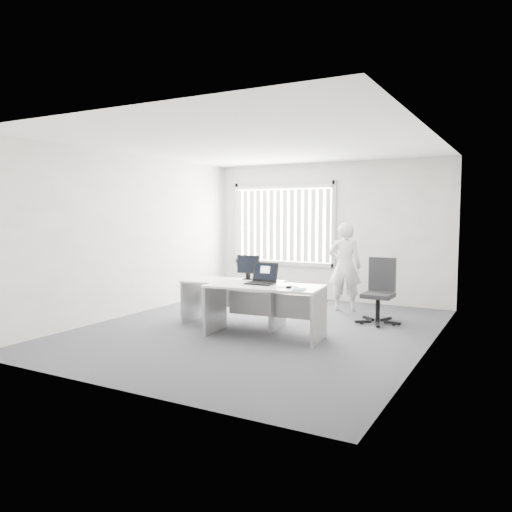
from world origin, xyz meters
The scene contains 18 objects.
ground centered at (0.00, 0.00, 0.00)m, with size 6.00×6.00×0.00m, color #53525A.
wall_back centered at (0.00, 3.00, 1.40)m, with size 5.00×0.02×2.80m, color silver.
wall_front centered at (0.00, -3.00, 1.40)m, with size 5.00×0.02×2.80m, color silver.
wall_left centered at (-2.50, 0.00, 1.40)m, with size 0.02×6.00×2.80m, color silver.
wall_right centered at (2.50, 0.00, 1.40)m, with size 0.02×6.00×2.80m, color silver.
ceiling centered at (0.00, 0.00, 2.80)m, with size 5.00×6.00×0.02m, color white.
window centered at (-1.00, 2.96, 1.55)m, with size 2.32×0.06×1.76m, color #B3B3AF.
blinds centered at (-1.00, 2.90, 1.52)m, with size 2.20×0.10×1.50m, color white, non-canonical shape.
desk_near centered at (0.31, -0.36, 0.54)m, with size 1.72×0.94×0.75m.
desk_far centered at (-0.50, 0.10, 0.51)m, with size 1.62×0.88×0.71m.
office_chair centered at (1.52, 1.30, 0.33)m, with size 0.62×0.62×1.06m.
person centered at (0.69, 2.04, 0.81)m, with size 0.59×0.39×1.62m, color silver.
laptop centered at (0.21, -0.31, 0.91)m, with size 0.39×0.35×0.31m, color black, non-canonical shape.
paper_sheet centered at (0.69, -0.40, 0.75)m, with size 0.31×0.22×0.00m, color white.
mouse centered at (0.73, -0.45, 0.77)m, with size 0.06×0.10×0.04m, color #A6A6A9, non-canonical shape.
booklet centered at (0.92, -0.53, 0.76)m, with size 0.16×0.22×0.01m, color silver.
keyboard centered at (-0.33, -0.05, 0.72)m, with size 0.46×0.15×0.02m, color black.
monitor centered at (-0.36, 0.34, 0.91)m, with size 0.40×0.12×0.40m, color black, non-canonical shape.
Camera 1 is at (3.59, -6.64, 1.79)m, focal length 35.00 mm.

